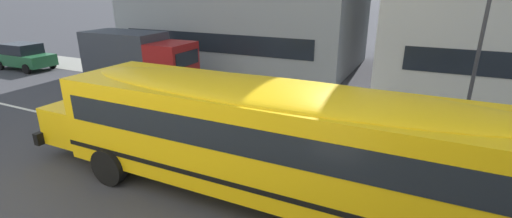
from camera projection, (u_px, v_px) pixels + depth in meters
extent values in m
plane|color=#38383D|center=(305.00, 174.00, 9.88)|extent=(400.00, 400.00, 0.00)
cube|color=gray|center=(356.00, 101.00, 16.22)|extent=(120.00, 3.00, 0.01)
cube|color=silver|center=(305.00, 173.00, 9.88)|extent=(110.00, 0.16, 0.01)
cube|color=yellow|center=(277.00, 139.00, 8.16)|extent=(11.22, 2.55, 2.24)
cube|color=yellow|center=(89.00, 119.00, 11.00)|extent=(1.63, 2.14, 1.12)
cube|color=black|center=(73.00, 126.00, 11.46)|extent=(0.21, 2.55, 0.37)
cube|color=black|center=(278.00, 123.00, 8.03)|extent=(10.55, 2.59, 0.65)
cube|color=black|center=(277.00, 164.00, 8.38)|extent=(11.24, 2.58, 0.12)
ellipsoid|color=yellow|center=(279.00, 93.00, 7.79)|extent=(10.77, 2.35, 0.37)
cylinder|color=red|center=(189.00, 105.00, 10.92)|extent=(0.45, 0.45, 0.03)
cylinder|color=black|center=(109.00, 167.00, 9.21)|extent=(1.02, 0.29, 1.02)
cylinder|color=black|center=(171.00, 133.00, 11.37)|extent=(1.02, 0.29, 1.02)
cylinder|color=black|center=(473.00, 198.00, 7.86)|extent=(1.02, 0.29, 1.02)
cube|color=#236038|center=(25.00, 59.00, 22.36)|extent=(3.94, 1.80, 0.70)
cube|color=black|center=(21.00, 49.00, 22.20)|extent=(2.24, 1.61, 0.64)
cylinder|color=black|center=(52.00, 64.00, 22.70)|extent=(0.60, 0.19, 0.60)
cylinder|color=black|center=(27.00, 69.00, 21.23)|extent=(0.60, 0.19, 0.60)
cylinder|color=black|center=(26.00, 61.00, 23.71)|extent=(0.60, 0.19, 0.60)
cylinder|color=black|center=(0.00, 65.00, 22.25)|extent=(0.60, 0.19, 0.60)
cube|color=maroon|center=(172.00, 63.00, 17.46)|extent=(1.87, 2.26, 2.00)
cube|color=black|center=(187.00, 58.00, 17.00)|extent=(0.10, 1.85, 0.70)
cube|color=#333842|center=(126.00, 55.00, 18.55)|extent=(4.27, 2.34, 2.40)
cylinder|color=black|center=(186.00, 78.00, 18.73)|extent=(0.85, 0.29, 0.84)
cylinder|color=black|center=(160.00, 88.00, 16.84)|extent=(0.85, 0.29, 0.84)
cylinder|color=black|center=(135.00, 71.00, 20.11)|extent=(0.85, 0.29, 0.84)
cylinder|color=black|center=(105.00, 80.00, 18.21)|extent=(0.85, 0.29, 0.84)
cylinder|color=#38383D|center=(482.00, 38.00, 12.77)|extent=(0.14, 0.14, 6.50)
cube|color=black|center=(210.00, 43.00, 20.53)|extent=(12.67, 0.04, 1.10)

